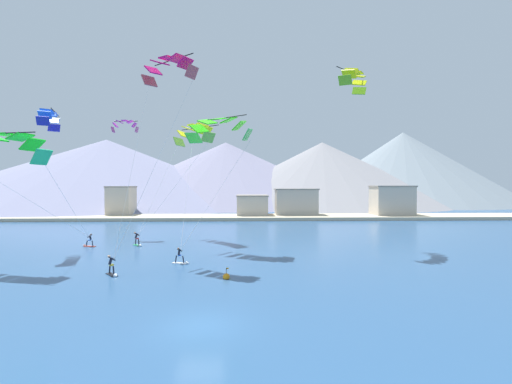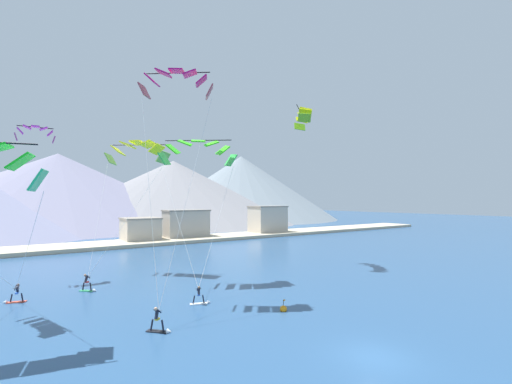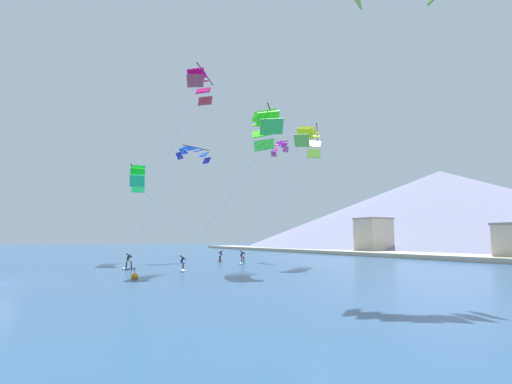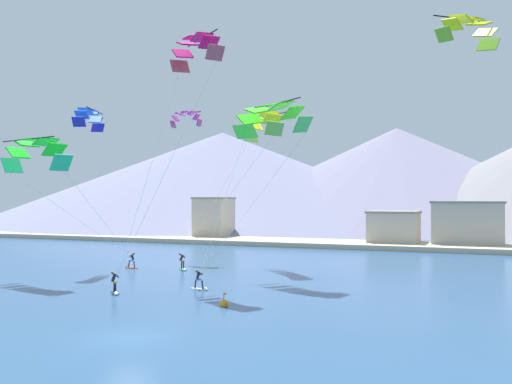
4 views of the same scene
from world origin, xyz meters
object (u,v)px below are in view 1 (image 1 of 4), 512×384
Objects in this scene: parafoil_kite_near_trail at (194,132)px; parafoil_kite_distant_high_outer at (49,117)px; kitesurfer_near_lead at (182,259)px; parafoil_kite_distant_low_drift at (354,78)px; parafoil_kite_distant_mid_solo at (125,125)px; kitesurfer_far_left at (112,269)px; parafoil_kite_mid_center at (7,145)px; parafoil_kite_near_lead at (219,127)px; parafoil_kite_far_left at (169,68)px; kitesurfer_mid_center at (88,243)px; race_marker_buoy at (226,277)px; kitesurfer_near_trail at (138,241)px.

parafoil_kite_distant_high_outer is (-14.70, -9.10, 0.22)m from parafoil_kite_near_trail.
parafoil_kite_distant_low_drift is at bearing 23.09° from kitesurfer_near_lead.
parafoil_kite_distant_mid_solo is (-30.45, 9.80, -3.99)m from parafoil_kite_distant_low_drift.
kitesurfer_far_left is (-4.95, -4.06, 0.10)m from kitesurfer_near_lead.
parafoil_kite_near_lead is at bearing 24.43° from parafoil_kite_mid_center.
parafoil_kite_mid_center is 3.15× the size of parafoil_kite_distant_mid_solo.
kitesurfer_far_left is 27.77m from parafoil_kite_distant_mid_solo.
parafoil_kite_distant_mid_solo is (-10.31, 2.29, 1.43)m from parafoil_kite_near_trail.
parafoil_kite_far_left is at bearing -91.85° from parafoil_kite_near_trail.
parafoil_kite_far_left is at bearing -33.43° from kitesurfer_mid_center.
parafoil_kite_near_lead is at bearing 96.94° from race_marker_buoy.
kitesurfer_far_left is at bearing 172.36° from race_marker_buoy.
parafoil_kite_far_left is (-1.53, 1.90, 18.69)m from kitesurfer_near_lead.
parafoil_kite_near_trail is 26.17m from race_marker_buoy.
parafoil_kite_distant_low_drift is (20.59, 6.22, 1.09)m from parafoil_kite_far_left.
parafoil_kite_distant_mid_solo is (-6.44, 21.99, 15.68)m from kitesurfer_far_left.
parafoil_kite_distant_low_drift is 32.24m from parafoil_kite_distant_mid_solo.
kitesurfer_mid_center is 1.75× the size of race_marker_buoy.
parafoil_kite_mid_center reaches higher than race_marker_buoy.
parafoil_kite_distant_high_outer is (-15.78, 6.54, 14.57)m from kitesurfer_near_lead.
parafoil_kite_distant_low_drift reaches higher than race_marker_buoy.
parafoil_kite_near_lead is at bearing -176.63° from parafoil_kite_distant_low_drift.
parafoil_kite_distant_mid_solo is (-9.86, 16.03, -2.91)m from parafoil_kite_far_left.
parafoil_kite_near_trail is 17.29m from parafoil_kite_distant_high_outer.
parafoil_kite_distant_low_drift reaches higher than parafoil_kite_distant_mid_solo.
parafoil_kite_near_trail is at bearing 49.77° from parafoil_kite_mid_center.
parafoil_kite_mid_center is 0.64× the size of parafoil_kite_far_left.
parafoil_kite_near_lead is 0.75× the size of parafoil_kite_far_left.
kitesurfer_near_trail is 0.13× the size of parafoil_kite_near_lead.
kitesurfer_near_lead is at bearing -36.08° from kitesurfer_mid_center.
parafoil_kite_mid_center is 2.11× the size of parafoil_kite_distant_low_drift.
race_marker_buoy is (19.76, -4.22, -10.89)m from parafoil_kite_mid_center.
kitesurfer_near_lead reaches higher than race_marker_buoy.
parafoil_kite_near_trail reaches higher than kitesurfer_far_left.
parafoil_kite_distant_low_drift is at bearing 15.06° from parafoil_kite_mid_center.
parafoil_kite_distant_high_outer is (-2.78, -2.94, 14.57)m from kitesurfer_mid_center.
parafoil_kite_far_left is at bearing -58.39° from parafoil_kite_distant_mid_solo.
parafoil_kite_distant_low_drift reaches higher than kitesurfer_mid_center.
parafoil_kite_far_left is 19.04m from parafoil_kite_distant_mid_solo.
kitesurfer_mid_center is 37.70m from parafoil_kite_distant_low_drift.
kitesurfer_far_left is at bearing -59.24° from kitesurfer_mid_center.
parafoil_kite_distant_low_drift reaches higher than parafoil_kite_mid_center.
parafoil_kite_near_lead is 18.08m from parafoil_kite_distant_mid_solo.
parafoil_kite_near_trail reaches higher than race_marker_buoy.
parafoil_kite_near_lead is 1.17× the size of parafoil_kite_mid_center.
race_marker_buoy is (17.52, -14.81, -0.28)m from kitesurfer_mid_center.
parafoil_kite_distant_low_drift is (34.30, 9.23, 9.17)m from parafoil_kite_mid_center.
parafoil_kite_near_trail is (-4.08, 8.46, 0.63)m from parafoil_kite_near_lead.
parafoil_kite_near_trail is 0.77× the size of parafoil_kite_far_left.
kitesurfer_near_lead is at bearing -112.66° from parafoil_kite_near_lead.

